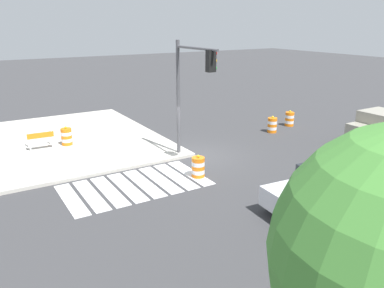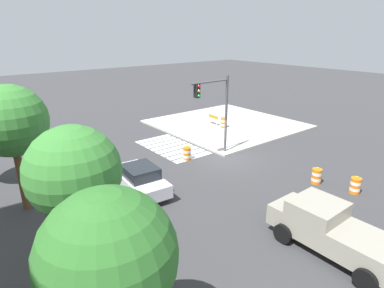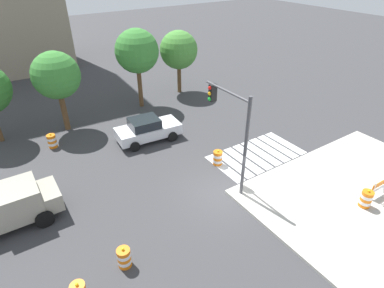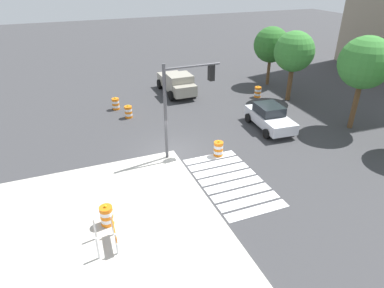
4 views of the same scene
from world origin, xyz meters
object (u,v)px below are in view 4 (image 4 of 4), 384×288
object	(u,v)px
traffic_barrel_near_corner	(218,149)
traffic_barrel_on_sidewalk	(107,215)
pickup_truck	(177,83)
traffic_barrel_crosswalk_end	(116,104)
traffic_barrel_median_near	(258,92)
construction_barricade	(110,234)
traffic_light_pole	(185,93)
street_tree_streetside_far	(294,52)
street_tree_streetside_mid	(365,63)
street_tree_corner_lot	(271,45)
sports_car	(270,117)
traffic_barrel_median_far	(128,112)

from	to	relation	value
traffic_barrel_near_corner	traffic_barrel_on_sidewalk	world-z (taller)	traffic_barrel_on_sidewalk
traffic_barrel_near_corner	pickup_truck	bearing A→B (deg)	172.73
traffic_barrel_crosswalk_end	traffic_barrel_median_near	world-z (taller)	same
traffic_barrel_near_corner	construction_barricade	bearing A→B (deg)	-54.66
traffic_light_pole	street_tree_streetside_far	size ratio (longest dim) A/B	0.97
traffic_barrel_median_near	street_tree_streetside_mid	bearing A→B (deg)	19.38
traffic_barrel_on_sidewalk	street_tree_streetside_far	bearing A→B (deg)	121.26
traffic_barrel_crosswalk_end	street_tree_corner_lot	size ratio (longest dim) A/B	0.19
street_tree_streetside_far	sports_car	bearing A→B (deg)	-47.95
traffic_barrel_median_near	construction_barricade	distance (m)	19.70
street_tree_streetside_mid	street_tree_corner_lot	distance (m)	10.55
pickup_truck	street_tree_streetside_far	size ratio (longest dim) A/B	0.91
traffic_barrel_on_sidewalk	street_tree_streetside_mid	bearing A→B (deg)	102.66
traffic_barrel_near_corner	traffic_barrel_median_far	distance (m)	8.49
street_tree_corner_lot	traffic_barrel_near_corner	bearing A→B (deg)	-44.28
traffic_light_pole	traffic_barrel_median_near	bearing A→B (deg)	127.23
traffic_barrel_on_sidewalk	street_tree_corner_lot	size ratio (longest dim) A/B	0.19
pickup_truck	traffic_barrel_on_sidewalk	distance (m)	17.31
sports_car	street_tree_streetside_mid	xyz separation A→B (m)	(2.07, 5.34, 3.73)
traffic_barrel_median_near	traffic_barrel_on_sidewalk	size ratio (longest dim) A/B	1.00
street_tree_streetside_mid	street_tree_corner_lot	xyz separation A→B (m)	(-10.51, 0.05, -0.84)
street_tree_streetside_far	street_tree_corner_lot	world-z (taller)	street_tree_streetside_far
traffic_light_pole	street_tree_streetside_mid	world-z (taller)	street_tree_streetside_mid
construction_barricade	street_tree_streetside_far	distance (m)	20.65
sports_car	traffic_barrel_on_sidewalk	distance (m)	13.54
sports_car	traffic_barrel_median_near	world-z (taller)	sports_car
traffic_barrel_on_sidewalk	street_tree_streetside_mid	world-z (taller)	street_tree_streetside_mid
street_tree_corner_lot	street_tree_streetside_far	bearing A→B (deg)	-9.90
traffic_barrel_near_corner	traffic_barrel_median_far	xyz separation A→B (m)	(-7.63, -3.72, 0.00)
construction_barricade	street_tree_streetside_mid	size ratio (longest dim) A/B	0.21
traffic_barrel_median_far	construction_barricade	size ratio (longest dim) A/B	0.78
traffic_barrel_near_corner	construction_barricade	size ratio (longest dim) A/B	0.78
traffic_barrel_median_near	traffic_light_pole	bearing A→B (deg)	-52.77
traffic_barrel_median_far	street_tree_corner_lot	world-z (taller)	street_tree_corner_lot
traffic_barrel_crosswalk_end	traffic_light_pole	xyz separation A→B (m)	(8.90, 2.46, 3.46)
construction_barricade	street_tree_streetside_far	size ratio (longest dim) A/B	0.23
street_tree_streetside_mid	traffic_barrel_median_near	bearing A→B (deg)	-160.62
traffic_barrel_crosswalk_end	construction_barricade	world-z (taller)	construction_barricade
traffic_barrel_median_far	traffic_barrel_on_sidewalk	distance (m)	11.94
pickup_truck	traffic_barrel_crosswalk_end	bearing A→B (deg)	-74.49
street_tree_streetside_mid	street_tree_streetside_far	size ratio (longest dim) A/B	1.11
traffic_light_pole	street_tree_corner_lot	size ratio (longest dim) A/B	1.04
traffic_barrel_median_near	street_tree_streetside_far	bearing A→B (deg)	53.61
traffic_barrel_near_corner	street_tree_corner_lot	bearing A→B (deg)	135.72
construction_barricade	pickup_truck	bearing A→B (deg)	152.13
traffic_barrel_near_corner	street_tree_streetside_far	size ratio (longest dim) A/B	0.18
traffic_barrel_near_corner	street_tree_streetside_mid	size ratio (longest dim) A/B	0.16
street_tree_streetside_mid	traffic_light_pole	bearing A→B (deg)	-92.89
traffic_barrel_near_corner	traffic_light_pole	world-z (taller)	traffic_light_pole
pickup_truck	traffic_barrel_crosswalk_end	xyz separation A→B (m)	(1.59, -5.73, -0.52)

